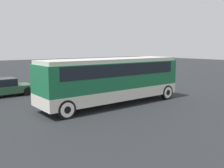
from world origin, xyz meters
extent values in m
plane|color=#26282B|center=(0.00, 0.00, 0.00)|extent=(120.00, 120.00, 0.00)
cube|color=silver|center=(0.00, 0.00, 0.78)|extent=(9.74, 2.50, 0.70)
cube|color=#19663D|center=(0.00, 0.00, 1.95)|extent=(9.74, 2.50, 1.63)
cube|color=black|center=(0.00, 0.00, 2.34)|extent=(8.57, 2.54, 0.74)
cube|color=beige|center=(0.00, 0.00, 2.87)|extent=(9.54, 2.30, 0.22)
cube|color=#19663D|center=(4.72, 0.00, 1.71)|extent=(0.36, 2.40, 1.87)
cylinder|color=black|center=(4.06, -1.14, 0.50)|extent=(1.01, 0.28, 1.01)
cylinder|color=silver|center=(4.06, -1.14, 0.50)|extent=(0.79, 0.30, 0.79)
cylinder|color=black|center=(4.06, -1.14, 0.50)|extent=(0.38, 0.32, 0.38)
cylinder|color=black|center=(4.06, 1.14, 0.50)|extent=(1.01, 0.28, 1.01)
cylinder|color=silver|center=(4.06, 1.14, 0.50)|extent=(0.79, 0.30, 0.79)
cylinder|color=black|center=(4.06, 1.14, 0.50)|extent=(0.38, 0.32, 0.38)
cylinder|color=black|center=(-3.91, -1.14, 0.50)|extent=(1.01, 0.28, 1.01)
cylinder|color=silver|center=(-3.91, -1.14, 0.50)|extent=(0.79, 0.30, 0.79)
cylinder|color=black|center=(-3.91, -1.14, 0.50)|extent=(0.38, 0.32, 0.38)
cylinder|color=black|center=(-3.91, 1.14, 0.50)|extent=(1.01, 0.28, 1.01)
cylinder|color=silver|center=(-3.91, 1.14, 0.50)|extent=(0.79, 0.30, 0.79)
cylinder|color=black|center=(-3.91, 1.14, 0.50)|extent=(0.38, 0.32, 0.38)
cube|color=#2D5638|center=(-4.88, 7.19, 0.53)|extent=(4.20, 1.79, 0.55)
cube|color=black|center=(-5.04, 7.19, 1.08)|extent=(2.19, 1.61, 0.57)
cylinder|color=black|center=(-3.24, 6.38, 0.33)|extent=(0.67, 0.22, 0.67)
cylinder|color=black|center=(-3.24, 6.38, 0.33)|extent=(0.25, 0.26, 0.25)
cylinder|color=black|center=(-3.24, 7.99, 0.33)|extent=(0.67, 0.22, 0.67)
cylinder|color=black|center=(-3.24, 7.99, 0.33)|extent=(0.25, 0.26, 0.25)
cube|color=#BCBCC1|center=(-0.50, 4.87, 0.55)|extent=(4.64, 1.88, 0.63)
cube|color=black|center=(-0.68, 4.87, 1.12)|extent=(2.41, 1.69, 0.51)
cylinder|color=black|center=(1.37, 4.02, 0.32)|extent=(0.64, 0.22, 0.64)
cylinder|color=black|center=(1.37, 4.02, 0.32)|extent=(0.24, 0.26, 0.24)
cylinder|color=black|center=(1.37, 5.72, 0.32)|extent=(0.64, 0.22, 0.64)
cylinder|color=black|center=(1.37, 5.72, 0.32)|extent=(0.24, 0.26, 0.24)
cylinder|color=black|center=(-2.37, 4.02, 0.32)|extent=(0.64, 0.22, 0.64)
cylinder|color=black|center=(-2.37, 4.02, 0.32)|extent=(0.24, 0.26, 0.24)
cylinder|color=black|center=(-2.37, 5.72, 0.32)|extent=(0.64, 0.22, 0.64)
cylinder|color=black|center=(-2.37, 5.72, 0.32)|extent=(0.24, 0.26, 0.24)
camera|label=1|loc=(-9.82, -12.49, 3.72)|focal=40.00mm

